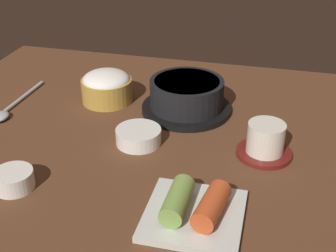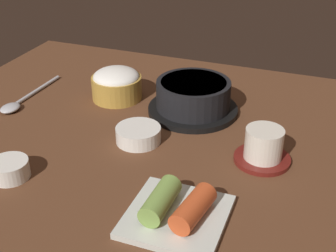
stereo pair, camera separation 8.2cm
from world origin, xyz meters
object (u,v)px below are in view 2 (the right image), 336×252
banchan_cup_center (138,134)px  side_bowl_near (10,169)px  stone_pot (193,97)px  spoon (19,102)px  kimchi_plate (177,211)px  tea_cup_with_saucer (263,147)px  rice_bowl (117,83)px

banchan_cup_center → side_bowl_near: (-14.77, -17.47, 0.08)cm
stone_pot → spoon: 36.65cm
kimchi_plate → side_bowl_near: size_ratio=2.22×
stone_pot → tea_cup_with_saucer: (16.55, -12.96, -0.56)cm
banchan_cup_center → spoon: bearing=170.9°
rice_bowl → spoon: size_ratio=0.53×
tea_cup_with_saucer → side_bowl_near: size_ratio=1.54×
side_bowl_near → kimchi_plate: bearing=-0.5°
spoon → side_bowl_near: bearing=-56.4°
rice_bowl → spoon: rice_bowl is taller
side_bowl_near → stone_pot: bearing=57.2°
tea_cup_with_saucer → banchan_cup_center: tea_cup_with_saucer is taller
side_bowl_near → spoon: bearing=123.6°
tea_cup_with_saucer → banchan_cup_center: bearing=-176.3°
tea_cup_with_saucer → side_bowl_near: 41.63cm
tea_cup_with_saucer → kimchi_plate: 21.02cm
tea_cup_with_saucer → banchan_cup_center: size_ratio=1.17×
stone_pot → side_bowl_near: 37.94cm
kimchi_plate → spoon: size_ratio=0.69×
side_bowl_near → banchan_cup_center: bearing=49.8°
kimchi_plate → stone_pot: bearing=103.9°
side_bowl_near → rice_bowl: bearing=84.4°
rice_bowl → stone_pot: bearing=-1.7°
tea_cup_with_saucer → spoon: tea_cup_with_saucer is taller
spoon → kimchi_plate: bearing=-27.4°
stone_pot → kimchi_plate: (7.97, -32.11, -1.78)cm
rice_bowl → side_bowl_near: 32.58cm
stone_pot → rice_bowl: (-17.35, 0.51, 0.06)cm
stone_pot → spoon: (-35.24, -9.68, -2.75)cm
rice_bowl → spoon: 20.78cm
tea_cup_with_saucer → kimchi_plate: size_ratio=0.69×
kimchi_plate → spoon: bearing=152.6°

